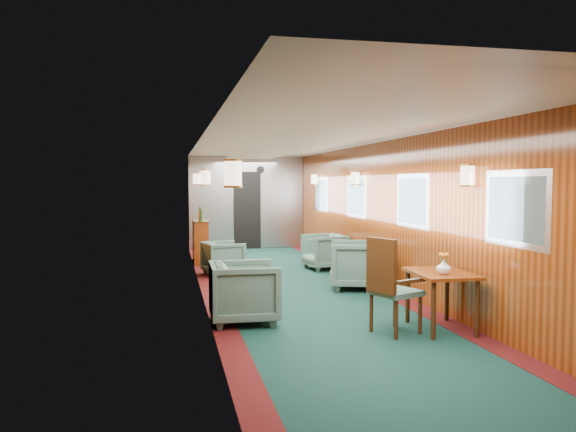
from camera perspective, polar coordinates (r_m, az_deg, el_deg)
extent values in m
plane|color=#0D3229|center=(9.00, 0.94, -7.59)|extent=(12.00, 12.00, 0.00)
cube|color=white|center=(8.86, 0.95, 7.50)|extent=(3.00, 12.00, 0.10)
cube|color=white|center=(8.86, 0.95, 7.57)|extent=(1.20, 12.00, 0.06)
cube|color=maroon|center=(14.75, -4.25, 1.39)|extent=(3.00, 0.10, 2.40)
cube|color=maroon|center=(3.31, 24.85, -5.89)|extent=(3.00, 0.10, 2.40)
cube|color=maroon|center=(8.64, -8.80, -0.06)|extent=(0.10, 12.00, 2.40)
cube|color=maroon|center=(9.30, 9.99, 0.17)|extent=(0.10, 12.00, 2.40)
cube|color=#3C0C0C|center=(8.80, -7.74, -7.85)|extent=(0.30, 12.00, 0.01)
cube|color=#3C0C0C|center=(9.39, 9.06, -7.16)|extent=(0.30, 12.00, 0.01)
cube|color=#A1A3A8|center=(14.68, -4.21, 1.38)|extent=(2.98, 0.12, 2.38)
cube|color=black|center=(14.60, -4.16, 0.58)|extent=(0.70, 0.06, 2.00)
cylinder|color=black|center=(14.56, -5.56, 4.70)|extent=(0.20, 0.04, 0.20)
cylinder|color=black|center=(14.65, -2.82, 4.70)|extent=(0.20, 0.04, 0.20)
cube|color=silver|center=(6.18, 22.12, 0.68)|extent=(0.02, 1.10, 0.80)
cube|color=#4A666F|center=(6.17, 22.06, 0.68)|extent=(0.01, 0.96, 0.66)
cube|color=silver|center=(8.37, 12.50, 1.50)|extent=(0.02, 1.10, 0.80)
cube|color=#4A666F|center=(8.36, 12.45, 1.50)|extent=(0.01, 0.96, 0.66)
cube|color=silver|center=(10.69, 6.96, 1.95)|extent=(0.02, 1.10, 0.80)
cube|color=#4A666F|center=(10.69, 6.91, 1.95)|extent=(0.01, 0.96, 0.66)
cube|color=silver|center=(13.08, 3.41, 2.23)|extent=(0.02, 1.10, 0.80)
cube|color=#4A666F|center=(13.08, 3.38, 2.23)|extent=(0.01, 0.96, 0.66)
cylinder|color=#FFEBC6|center=(5.15, -5.61, 4.32)|extent=(0.16, 0.16, 0.24)
cylinder|color=gold|center=(5.15, -5.60, 2.98)|extent=(0.17, 0.17, 0.02)
cylinder|color=#FFEBC6|center=(6.81, 17.78, 3.94)|extent=(0.16, 0.16, 0.24)
cylinder|color=gold|center=(6.81, 17.76, 2.93)|extent=(0.17, 0.17, 0.02)
cylinder|color=#FFEBC6|center=(9.13, -8.38, 3.89)|extent=(0.16, 0.16, 0.24)
cylinder|color=gold|center=(9.13, -8.37, 3.14)|extent=(0.17, 0.17, 0.02)
cylinder|color=#FFEBC6|center=(10.47, 6.86, 3.84)|extent=(0.16, 0.16, 0.24)
cylinder|color=gold|center=(10.47, 6.85, 3.18)|extent=(0.17, 0.17, 0.02)
cylinder|color=#FFEBC6|center=(12.13, -9.26, 3.75)|extent=(0.16, 0.16, 0.24)
cylinder|color=gold|center=(12.13, -9.25, 3.19)|extent=(0.17, 0.17, 0.02)
cylinder|color=#FFEBC6|center=(13.35, 2.70, 3.76)|extent=(0.16, 0.16, 0.24)
cylinder|color=gold|center=(13.35, 2.70, 3.24)|extent=(0.17, 0.17, 0.02)
cube|color=maroon|center=(6.79, 15.29, -5.65)|extent=(0.69, 0.94, 0.04)
cylinder|color=#3D220D|center=(6.40, 14.57, -9.29)|extent=(0.05, 0.05, 0.64)
cylinder|color=#3D220D|center=(6.61, 18.67, -8.95)|extent=(0.05, 0.05, 0.64)
cylinder|color=#3D220D|center=(7.11, 12.07, -7.99)|extent=(0.05, 0.05, 0.64)
cylinder|color=#3D220D|center=(7.30, 15.84, -7.74)|extent=(0.05, 0.05, 0.64)
cube|color=#1B3F3B|center=(6.56, 10.89, -7.62)|extent=(0.62, 0.62, 0.06)
cube|color=#3D220D|center=(6.34, 9.46, -4.99)|extent=(0.22, 0.41, 0.61)
cube|color=#1B3F3B|center=(6.37, 9.61, -5.52)|extent=(0.15, 0.31, 0.37)
cube|color=#3D220D|center=(6.37, 12.45, -6.47)|extent=(0.41, 0.22, 0.04)
cube|color=#3D220D|center=(6.69, 9.45, -5.96)|extent=(0.41, 0.22, 0.04)
cylinder|color=#3D220D|center=(6.35, 10.93, -10.30)|extent=(0.04, 0.04, 0.44)
cylinder|color=#3D220D|center=(6.63, 13.27, -9.75)|extent=(0.04, 0.04, 0.44)
cylinder|color=#3D220D|center=(6.61, 8.46, -9.72)|extent=(0.04, 0.04, 0.44)
cylinder|color=#3D220D|center=(6.88, 10.82, -9.23)|extent=(0.04, 0.04, 0.44)
cube|color=maroon|center=(12.20, -8.92, -2.60)|extent=(0.30, 1.00, 0.90)
cube|color=#3D220D|center=(12.16, -8.89, -0.49)|extent=(0.32, 1.02, 0.02)
cylinder|color=#254B29|center=(11.91, -8.78, 0.01)|extent=(0.07, 0.07, 0.22)
cylinder|color=#254B29|center=(12.25, -8.87, 0.25)|extent=(0.06, 0.06, 0.28)
cylinder|color=gold|center=(12.45, -8.92, 0.07)|extent=(0.08, 0.08, 0.18)
imported|color=white|center=(6.62, 15.52, -5.00)|extent=(0.19, 0.19, 0.17)
imported|color=#1B3F3B|center=(6.96, -4.45, -7.71)|extent=(0.84, 0.82, 0.75)
imported|color=#1B3F3B|center=(10.55, -6.58, -4.26)|extent=(0.83, 0.81, 0.63)
imported|color=#1B3F3B|center=(9.19, 6.98, -4.92)|extent=(1.07, 1.05, 0.78)
imported|color=#1B3F3B|center=(11.19, 3.74, -3.62)|extent=(0.87, 0.85, 0.70)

